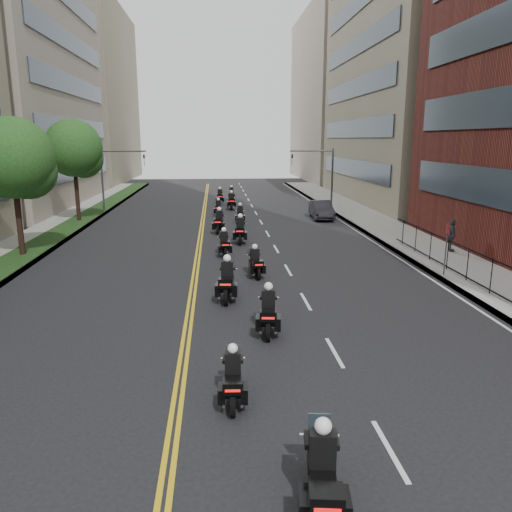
% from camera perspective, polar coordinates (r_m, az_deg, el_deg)
% --- Properties ---
extents(sidewalk_right, '(4.00, 90.00, 0.15)m').
position_cam_1_polar(sidewalk_right, '(32.30, 18.01, 1.17)').
color(sidewalk_right, gray).
rests_on(sidewalk_right, ground).
extents(sidewalk_left, '(4.00, 90.00, 0.15)m').
position_cam_1_polar(sidewalk_left, '(32.00, -25.82, 0.38)').
color(sidewalk_left, gray).
rests_on(sidewalk_left, ground).
extents(grass_strip, '(2.00, 90.00, 0.04)m').
position_cam_1_polar(grass_strip, '(31.70, -24.49, 0.58)').
color(grass_strip, '#1A3714').
rests_on(grass_strip, sidewalk_left).
extents(building_right_tan, '(15.11, 28.00, 30.00)m').
position_cam_1_polar(building_right_tan, '(57.18, 19.22, 21.13)').
color(building_right_tan, gray).
rests_on(building_right_tan, ground).
extents(building_right_far, '(15.00, 28.00, 26.00)m').
position_cam_1_polar(building_right_far, '(85.25, 10.72, 17.41)').
color(building_right_far, gray).
rests_on(building_right_far, ground).
extents(building_left_far, '(16.00, 28.00, 26.00)m').
position_cam_1_polar(building_left_far, '(85.18, -20.26, 16.86)').
color(building_left_far, gray).
rests_on(building_left_far, ground).
extents(traffic_signal_right, '(4.09, 0.20, 5.60)m').
position_cam_1_polar(traffic_signal_right, '(47.27, 7.58, 9.77)').
color(traffic_signal_right, '#3F3F44').
rests_on(traffic_signal_right, ground).
extents(traffic_signal_left, '(4.09, 0.20, 5.60)m').
position_cam_1_polar(traffic_signal_left, '(47.11, -16.07, 9.36)').
color(traffic_signal_left, '#3F3F44').
rests_on(traffic_signal_left, ground).
extents(motorcycle_1, '(0.73, 2.42, 1.79)m').
position_cam_1_polar(motorcycle_1, '(9.56, 7.57, -23.90)').
color(motorcycle_1, black).
rests_on(motorcycle_1, ground).
extents(motorcycle_2, '(0.49, 2.06, 1.52)m').
position_cam_1_polar(motorcycle_2, '(12.83, -2.65, -13.97)').
color(motorcycle_2, black).
rests_on(motorcycle_2, ground).
extents(motorcycle_3, '(0.68, 2.36, 1.75)m').
position_cam_1_polar(motorcycle_3, '(17.05, 1.41, -6.56)').
color(motorcycle_3, black).
rests_on(motorcycle_3, ground).
extents(motorcycle_4, '(0.69, 2.53, 1.87)m').
position_cam_1_polar(motorcycle_4, '(20.52, -3.31, -2.99)').
color(motorcycle_4, black).
rests_on(motorcycle_4, ground).
extents(motorcycle_5, '(0.62, 2.13, 1.57)m').
position_cam_1_polar(motorcycle_5, '(23.91, -0.08, -0.91)').
color(motorcycle_5, black).
rests_on(motorcycle_5, ground).
extents(motorcycle_6, '(0.56, 2.19, 1.62)m').
position_cam_1_polar(motorcycle_6, '(28.23, -3.66, 1.30)').
color(motorcycle_6, black).
rests_on(motorcycle_6, ground).
extents(motorcycle_7, '(0.66, 2.53, 1.87)m').
position_cam_1_polar(motorcycle_7, '(31.73, -1.81, 2.83)').
color(motorcycle_7, black).
rests_on(motorcycle_7, ground).
extents(motorcycle_8, '(0.70, 2.45, 1.81)m').
position_cam_1_polar(motorcycle_8, '(35.34, -4.23, 3.84)').
color(motorcycle_8, black).
rests_on(motorcycle_8, ground).
extents(motorcycle_9, '(0.54, 2.19, 1.61)m').
position_cam_1_polar(motorcycle_9, '(39.15, -1.82, 4.67)').
color(motorcycle_9, black).
rests_on(motorcycle_9, ground).
extents(motorcycle_10, '(0.52, 2.07, 1.53)m').
position_cam_1_polar(motorcycle_10, '(43.33, -4.34, 5.43)').
color(motorcycle_10, black).
rests_on(motorcycle_10, ground).
extents(motorcycle_11, '(0.55, 2.42, 1.79)m').
position_cam_1_polar(motorcycle_11, '(47.11, -2.83, 6.20)').
color(motorcycle_11, black).
rests_on(motorcycle_11, ground).
extents(motorcycle_12, '(0.56, 2.42, 1.78)m').
position_cam_1_polar(motorcycle_12, '(50.83, -4.14, 6.70)').
color(motorcycle_12, black).
rests_on(motorcycle_12, ground).
extents(motorcycle_13, '(0.47, 2.06, 1.53)m').
position_cam_1_polar(motorcycle_13, '(55.23, -2.82, 7.13)').
color(motorcycle_13, black).
rests_on(motorcycle_13, ground).
extents(parked_sedan, '(1.75, 4.54, 1.48)m').
position_cam_1_polar(parked_sedan, '(41.83, 7.49, 5.26)').
color(parked_sedan, black).
rests_on(parked_sedan, ground).
extents(pedestrian_c, '(0.72, 1.17, 1.86)m').
position_cam_1_polar(pedestrian_c, '(30.64, 21.47, 2.20)').
color(pedestrian_c, '#414149').
rests_on(pedestrian_c, sidewalk_right).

